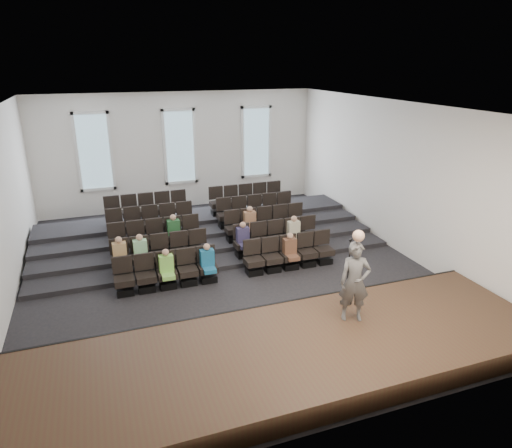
{
  "coord_description": "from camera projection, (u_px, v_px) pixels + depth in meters",
  "views": [
    {
      "loc": [
        -3.5,
        -12.61,
        6.22
      ],
      "look_at": [
        1.18,
        0.5,
        1.21
      ],
      "focal_mm": 32.0,
      "sensor_mm": 36.0,
      "label": 1
    }
  ],
  "objects": [
    {
      "name": "wall_front",
      "position": [
        344.0,
        306.0,
        7.32
      ],
      "size": [
        12.0,
        0.04,
        5.0
      ],
      "primitive_type": "cube",
      "color": "white",
      "rests_on": "ground"
    },
    {
      "name": "ground",
      "position": [
        226.0,
        269.0,
        14.39
      ],
      "size": [
        14.0,
        14.0,
        0.0
      ],
      "primitive_type": "plane",
      "color": "black",
      "rests_on": "ground"
    },
    {
      "name": "windows",
      "position": [
        180.0,
        147.0,
        19.63
      ],
      "size": [
        8.44,
        0.1,
        3.24
      ],
      "color": "white",
      "rests_on": "wall_back"
    },
    {
      "name": "risers",
      "position": [
        202.0,
        230.0,
        17.13
      ],
      "size": [
        11.8,
        4.8,
        0.6
      ],
      "color": "black",
      "rests_on": "ground"
    },
    {
      "name": "ceiling",
      "position": [
        222.0,
        106.0,
        12.69
      ],
      "size": [
        12.0,
        14.0,
        0.02
      ],
      "primitive_type": "cube",
      "color": "white",
      "rests_on": "ground"
    },
    {
      "name": "seating_rows",
      "position": [
        213.0,
        233.0,
        15.52
      ],
      "size": [
        6.8,
        4.7,
        1.67
      ],
      "color": "black",
      "rests_on": "ground"
    },
    {
      "name": "wall_back",
      "position": [
        180.0,
        151.0,
        19.76
      ],
      "size": [
        12.0,
        0.04,
        5.0
      ],
      "primitive_type": "cube",
      "color": "white",
      "rests_on": "ground"
    },
    {
      "name": "speaker",
      "position": [
        355.0,
        282.0,
        10.39
      ],
      "size": [
        0.82,
        0.68,
        1.92
      ],
      "primitive_type": "imported",
      "rotation": [
        0.0,
        0.0,
        -0.37
      ],
      "color": "#53514E",
      "rests_on": "stage"
    },
    {
      "name": "stage_lip",
      "position": [
        263.0,
        314.0,
        11.35
      ],
      "size": [
        11.8,
        0.06,
        0.52
      ],
      "primitive_type": "cube",
      "color": "black",
      "rests_on": "ground"
    },
    {
      "name": "mic_stand",
      "position": [
        347.0,
        284.0,
        11.23
      ],
      "size": [
        0.29,
        0.29,
        1.73
      ],
      "color": "black",
      "rests_on": "stage"
    },
    {
      "name": "stage",
      "position": [
        292.0,
        355.0,
        9.78
      ],
      "size": [
        11.8,
        3.6,
        0.5
      ],
      "primitive_type": "cube",
      "color": "#3E2C1A",
      "rests_on": "ground"
    },
    {
      "name": "audience",
      "position": [
        212.0,
        243.0,
        14.3
      ],
      "size": [
        6.05,
        2.64,
        1.1
      ],
      "color": "#8BDA57",
      "rests_on": "seating_rows"
    },
    {
      "name": "wall_right",
      "position": [
        395.0,
        177.0,
        15.45
      ],
      "size": [
        0.04,
        14.0,
        5.0
      ],
      "primitive_type": "cube",
      "color": "white",
      "rests_on": "ground"
    }
  ]
}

